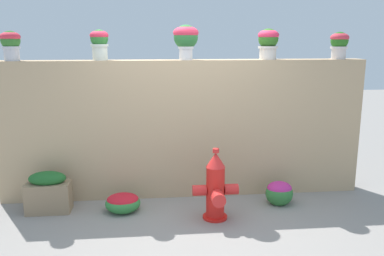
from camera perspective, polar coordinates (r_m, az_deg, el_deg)
The scene contains 11 objects.
ground_plane at distance 4.98m, azimuth -0.13°, elevation -13.32°, with size 24.00×24.00×0.00m, color gray.
stone_wall at distance 5.63m, azimuth -1.15°, elevation -0.12°, with size 4.94×0.29×1.88m, color tan.
potted_plant_0 at distance 5.72m, azimuth -23.95°, elevation 10.82°, with size 0.25×0.25×0.38m.
potted_plant_1 at distance 5.55m, azimuth -12.77°, elevation 11.64°, with size 0.24×0.24×0.39m.
potted_plant_2 at distance 5.46m, azimuth -0.86°, elevation 12.52°, with size 0.33×0.33×0.45m.
potted_plant_3 at distance 5.69m, azimuth 10.58°, elevation 11.81°, with size 0.28×0.28×0.41m.
potted_plant_4 at distance 6.04m, azimuth 19.84°, elevation 11.10°, with size 0.25×0.25×0.37m.
fire_hydrant at distance 4.99m, azimuth 3.31°, elevation -8.37°, with size 0.56×0.45×0.88m.
flower_bush_left at distance 5.61m, azimuth 12.07°, elevation -8.71°, with size 0.36×0.33×0.33m.
flower_bush_right at distance 5.35m, azimuth -9.62°, elevation -10.15°, with size 0.44×0.40×0.24m.
planter_box at distance 5.54m, azimuth -19.38°, elevation -8.47°, with size 0.54×0.29×0.53m.
Camera 1 is at (-0.44, -4.46, 2.17)m, focal length 38.29 mm.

